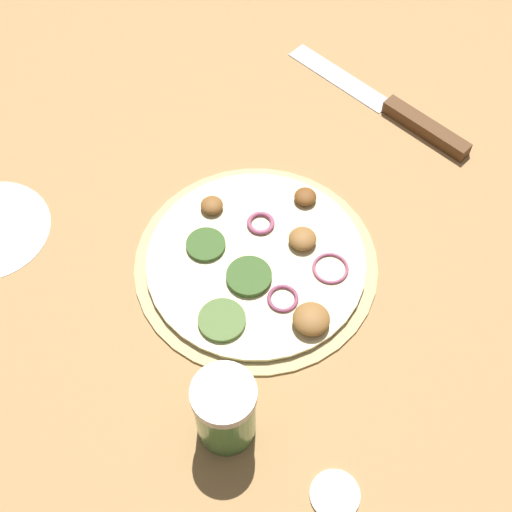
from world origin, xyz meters
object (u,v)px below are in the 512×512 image
(spice_jar, at_px, (225,411))
(loose_cap, at_px, (335,494))
(pizza, at_px, (258,263))
(knife, at_px, (407,117))

(spice_jar, distance_m, loose_cap, 0.13)
(pizza, bearing_deg, loose_cap, 32.68)
(knife, bearing_deg, spice_jar, 105.48)
(spice_jar, bearing_deg, loose_cap, 74.46)
(knife, distance_m, spice_jar, 0.47)
(pizza, height_order, loose_cap, pizza)
(spice_jar, relative_size, loose_cap, 1.97)
(spice_jar, bearing_deg, pizza, -172.43)
(pizza, relative_size, spice_jar, 2.93)
(pizza, distance_m, loose_cap, 0.26)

